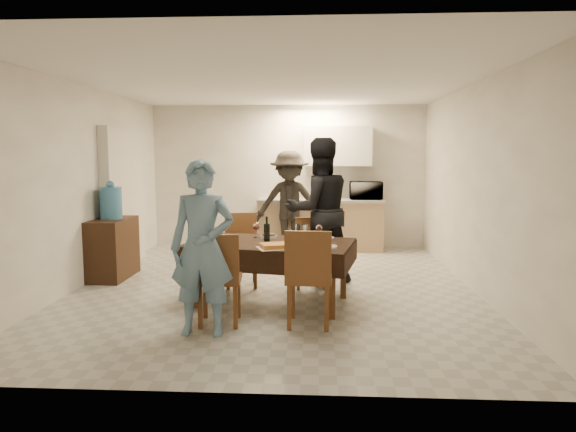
# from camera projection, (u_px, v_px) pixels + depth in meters

# --- Properties ---
(floor) EXTENTS (5.00, 6.00, 0.02)m
(floor) POSITION_uv_depth(u_px,v_px,m) (275.00, 287.00, 6.64)
(floor) COLOR #A9A9A4
(floor) RESTS_ON ground
(ceiling) EXTENTS (5.00, 6.00, 0.02)m
(ceiling) POSITION_uv_depth(u_px,v_px,m) (275.00, 81.00, 6.34)
(ceiling) COLOR white
(ceiling) RESTS_ON wall_back
(wall_back) EXTENTS (5.00, 0.02, 2.60)m
(wall_back) POSITION_uv_depth(u_px,v_px,m) (288.00, 176.00, 9.46)
(wall_back) COLOR white
(wall_back) RESTS_ON floor
(wall_front) EXTENTS (5.00, 0.02, 2.60)m
(wall_front) POSITION_uv_depth(u_px,v_px,m) (239.00, 213.00, 3.51)
(wall_front) COLOR white
(wall_front) RESTS_ON floor
(wall_left) EXTENTS (0.02, 6.00, 2.60)m
(wall_left) POSITION_uv_depth(u_px,v_px,m) (82.00, 186.00, 6.63)
(wall_left) COLOR white
(wall_left) RESTS_ON floor
(wall_right) EXTENTS (0.02, 6.00, 2.60)m
(wall_right) POSITION_uv_depth(u_px,v_px,m) (476.00, 187.00, 6.35)
(wall_right) COLOR white
(wall_right) RESTS_ON floor
(stub_partition) EXTENTS (0.15, 1.40, 2.10)m
(stub_partition) POSITION_uv_depth(u_px,v_px,m) (124.00, 197.00, 7.84)
(stub_partition) COLOR beige
(stub_partition) RESTS_ON floor
(kitchen_base_cabinet) EXTENTS (2.20, 0.60, 0.86)m
(kitchen_base_cabinet) POSITION_uv_depth(u_px,v_px,m) (320.00, 226.00, 9.22)
(kitchen_base_cabinet) COLOR #A38362
(kitchen_base_cabinet) RESTS_ON floor
(kitchen_worktop) EXTENTS (2.24, 0.64, 0.05)m
(kitchen_worktop) POSITION_uv_depth(u_px,v_px,m) (321.00, 201.00, 9.16)
(kitchen_worktop) COLOR #989894
(kitchen_worktop) RESTS_ON kitchen_base_cabinet
(upper_cabinet) EXTENTS (1.20, 0.34, 0.70)m
(upper_cabinet) POSITION_uv_depth(u_px,v_px,m) (338.00, 146.00, 9.17)
(upper_cabinet) COLOR white
(upper_cabinet) RESTS_ON wall_back
(dining_table) EXTENTS (1.99, 1.39, 0.71)m
(dining_table) POSITION_uv_depth(u_px,v_px,m) (271.00, 245.00, 5.83)
(dining_table) COLOR black
(dining_table) RESTS_ON floor
(chair_near_left) EXTENTS (0.46, 0.46, 0.51)m
(chair_near_left) POSITION_uv_depth(u_px,v_px,m) (218.00, 270.00, 5.04)
(chair_near_left) COLOR brown
(chair_near_left) RESTS_ON floor
(chair_near_right) EXTENTS (0.47, 0.47, 0.53)m
(chair_near_right) POSITION_uv_depth(u_px,v_px,m) (309.00, 268.00, 4.98)
(chair_near_right) COLOR brown
(chair_near_right) RESTS_ON floor
(chair_far_left) EXTENTS (0.49, 0.49, 0.51)m
(chair_far_left) POSITION_uv_depth(u_px,v_px,m) (240.00, 244.00, 6.53)
(chair_far_left) COLOR brown
(chair_far_left) RESTS_ON floor
(chair_far_right) EXTENTS (0.42, 0.42, 0.48)m
(chair_far_right) POSITION_uv_depth(u_px,v_px,m) (311.00, 247.00, 6.49)
(chair_far_right) COLOR brown
(chair_far_right) RESTS_ON floor
(console) EXTENTS (0.44, 0.89, 0.82)m
(console) POSITION_uv_depth(u_px,v_px,m) (113.00, 248.00, 7.08)
(console) COLOR #321C10
(console) RESTS_ON floor
(water_jug) EXTENTS (0.29, 0.29, 0.44)m
(water_jug) POSITION_uv_depth(u_px,v_px,m) (111.00, 203.00, 7.01)
(water_jug) COLOR #4389C0
(water_jug) RESTS_ON console
(wine_bottle) EXTENTS (0.07, 0.07, 0.29)m
(wine_bottle) POSITION_uv_depth(u_px,v_px,m) (267.00, 229.00, 5.87)
(wine_bottle) COLOR black
(wine_bottle) RESTS_ON dining_table
(water_pitcher) EXTENTS (0.14, 0.14, 0.21)m
(water_pitcher) POSITION_uv_depth(u_px,v_px,m) (301.00, 234.00, 5.75)
(water_pitcher) COLOR white
(water_pitcher) RESTS_ON dining_table
(savoury_tart) EXTENTS (0.48, 0.42, 0.05)m
(savoury_tart) POSITION_uv_depth(u_px,v_px,m) (277.00, 246.00, 5.45)
(savoury_tart) COLOR #BD8337
(savoury_tart) RESTS_ON dining_table
(salad_bowl) EXTENTS (0.18, 0.18, 0.07)m
(salad_bowl) POSITION_uv_depth(u_px,v_px,m) (298.00, 237.00, 5.99)
(salad_bowl) COLOR silver
(salad_bowl) RESTS_ON dining_table
(mushroom_dish) EXTENTS (0.18, 0.18, 0.03)m
(mushroom_dish) POSITION_uv_depth(u_px,v_px,m) (269.00, 237.00, 6.11)
(mushroom_dish) COLOR silver
(mushroom_dish) RESTS_ON dining_table
(wine_glass_a) EXTENTS (0.09, 0.09, 0.19)m
(wine_glass_a) POSITION_uv_depth(u_px,v_px,m) (219.00, 237.00, 5.60)
(wine_glass_a) COLOR white
(wine_glass_a) RESTS_ON dining_table
(wine_glass_b) EXTENTS (0.08, 0.08, 0.17)m
(wine_glass_b) POSITION_uv_depth(u_px,v_px,m) (319.00, 232.00, 6.04)
(wine_glass_b) COLOR white
(wine_glass_b) RESTS_ON dining_table
(wine_glass_c) EXTENTS (0.08, 0.08, 0.19)m
(wine_glass_c) POSITION_uv_depth(u_px,v_px,m) (256.00, 230.00, 6.13)
(wine_glass_c) COLOR white
(wine_glass_c) RESTS_ON dining_table
(plate_near_left) EXTENTS (0.24, 0.24, 0.01)m
(plate_near_left) POSITION_uv_depth(u_px,v_px,m) (213.00, 246.00, 5.57)
(plate_near_left) COLOR silver
(plate_near_left) RESTS_ON dining_table
(plate_near_right) EXTENTS (0.29, 0.29, 0.02)m
(plate_near_right) POSITION_uv_depth(u_px,v_px,m) (324.00, 247.00, 5.50)
(plate_near_right) COLOR silver
(plate_near_right) RESTS_ON dining_table
(plate_far_left) EXTENTS (0.29, 0.29, 0.02)m
(plate_far_left) POSITION_uv_depth(u_px,v_px,m) (223.00, 237.00, 6.16)
(plate_far_left) COLOR silver
(plate_far_left) RESTS_ON dining_table
(plate_far_right) EXTENTS (0.26, 0.26, 0.01)m
(plate_far_right) POSITION_uv_depth(u_px,v_px,m) (323.00, 238.00, 6.09)
(plate_far_right) COLOR silver
(plate_far_right) RESTS_ON dining_table
(microwave) EXTENTS (0.57, 0.38, 0.31)m
(microwave) POSITION_uv_depth(u_px,v_px,m) (366.00, 191.00, 9.10)
(microwave) COLOR white
(microwave) RESTS_ON kitchen_worktop
(person_near) EXTENTS (0.61, 0.40, 1.66)m
(person_near) POSITION_uv_depth(u_px,v_px,m) (202.00, 248.00, 4.81)
(person_near) COLOR #658BAF
(person_near) RESTS_ON floor
(person_far) EXTENTS (1.13, 1.02, 1.92)m
(person_far) POSITION_uv_depth(u_px,v_px,m) (319.00, 211.00, 6.81)
(person_far) COLOR black
(person_far) RESTS_ON floor
(person_kitchen) EXTENTS (1.14, 0.65, 1.76)m
(person_kitchen) POSITION_uv_depth(u_px,v_px,m) (289.00, 203.00, 8.75)
(person_kitchen) COLOR black
(person_kitchen) RESTS_ON floor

